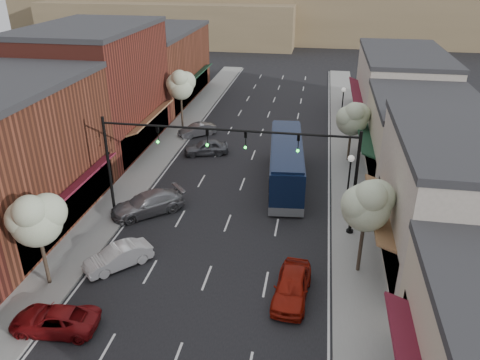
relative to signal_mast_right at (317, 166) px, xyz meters
The scene contains 28 objects.
ground 10.81m from the signal_mast_right, 125.10° to the right, with size 160.00×160.00×0.00m, color black.
sidewalk_left 18.10m from the signal_mast_right, 143.17° to the left, with size 2.80×73.00×0.15m, color gray.
sidewalk_right 11.78m from the signal_mast_right, 75.18° to the left, with size 2.80×73.00×0.15m, color gray.
curb_left 17.04m from the signal_mast_right, 140.24° to the left, with size 0.25×73.00×0.17m, color gray.
curb_right 11.53m from the signal_mast_right, 82.52° to the left, with size 0.25×73.00×0.17m, color gray.
bldg_left_midnear 19.95m from the signal_mast_right, behind, with size 10.14×14.10×9.40m.
bldg_left_midfar 23.22m from the signal_mast_right, 148.85° to the left, with size 10.14×14.10×10.90m.
bldg_left_far 34.32m from the signal_mast_right, 125.32° to the left, with size 10.14×18.10×8.40m.
bldg_right_midnear 8.37m from the signal_mast_right, 13.86° to the right, with size 9.14×12.10×7.90m.
bldg_right_midfar 12.94m from the signal_mast_right, 51.07° to the left, with size 9.14×12.10×6.40m.
bldg_right_far 25.35m from the signal_mast_right, 71.37° to the left, with size 9.14×16.10×7.40m.
hill_far 82.21m from the signal_mast_right, 93.92° to the left, with size 120.00×30.00×12.00m, color #7A6647.
hill_near 76.41m from the signal_mast_right, 113.63° to the left, with size 50.00×20.00×8.00m, color #7A6647.
signal_mast_right is the anchor object (origin of this frame).
signal_mast_left 11.24m from the signal_mast_right, behind, with size 8.22×0.46×7.00m.
tree_right_near 4.89m from the signal_mast_right, 56.09° to the right, with size 2.85×2.65×5.95m.
tree_right_far 12.27m from the signal_mast_right, 77.15° to the left, with size 2.85×2.65×5.43m.
tree_left_near 16.05m from the signal_mast_right, 149.86° to the right, with size 2.85×2.65×5.69m.
tree_left_far 22.68m from the signal_mast_right, 127.71° to the left, with size 2.85×2.65×6.13m.
lamp_post_near 3.69m from the signal_mast_right, 48.95° to the left, with size 0.44×0.44×4.44m.
lamp_post_far 20.19m from the signal_mast_right, 83.78° to the left, with size 0.44×0.44×4.44m.
coach_bus 7.64m from the signal_mast_right, 109.06° to the left, with size 3.42×11.28×3.40m.
red_hatchback 7.92m from the signal_mast_right, 97.18° to the right, with size 1.74×4.33×1.47m, color maroon.
parked_car_a 16.70m from the signal_mast_right, 136.85° to the right, with size 1.93×4.19×1.16m, color maroon.
parked_car_b 12.93m from the signal_mast_right, 151.96° to the right, with size 1.36×3.89×1.28m, color white.
parked_car_c 11.97m from the signal_mast_right, behind, with size 2.07×5.10×1.48m, color gray.
parked_car_d 15.61m from the signal_mast_right, 130.58° to the left, with size 1.59×3.96×1.35m, color #5B5D63.
parked_car_e 20.27m from the signal_mast_right, 126.51° to the left, with size 1.30×3.74×1.23m, color #95959A.
Camera 1 is at (5.40, -18.44, 16.22)m, focal length 35.00 mm.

